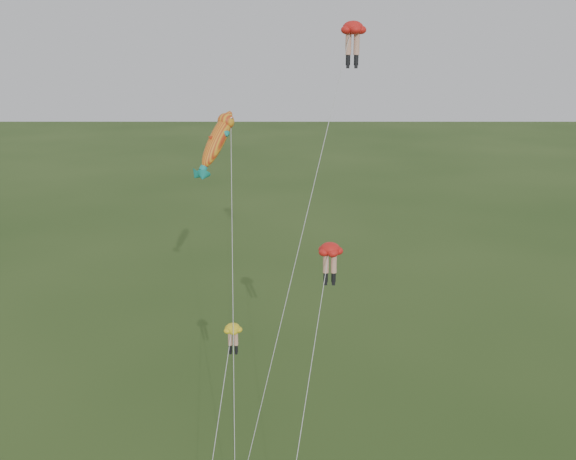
{
  "coord_description": "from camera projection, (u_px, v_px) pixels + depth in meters",
  "views": [
    {
      "loc": [
        1.15,
        -24.85,
        21.61
      ],
      "look_at": [
        1.14,
        6.0,
        12.38
      ],
      "focal_mm": 40.0,
      "sensor_mm": 36.0,
      "label": 1
    }
  ],
  "objects": [
    {
      "name": "legs_kite_red_high",
      "position": [
        350.0,
        42.0,
        30.88
      ],
      "size": [
        6.39,
        7.8,
        22.45
      ],
      "rotation": [
        0.0,
        0.0,
        -0.08
      ],
      "color": "red",
      "rests_on": "ground"
    },
    {
      "name": "legs_kite_red_mid",
      "position": [
        329.0,
        258.0,
        31.05
      ],
      "size": [
        3.15,
        8.41,
        12.14
      ],
      "rotation": [
        0.0,
        0.0,
        -0.02
      ],
      "color": "red",
      "rests_on": "ground"
    },
    {
      "name": "legs_kite_yellow",
      "position": [
        231.0,
        342.0,
        30.43
      ],
      "size": [
        1.81,
        7.71,
        8.58
      ],
      "rotation": [
        0.0,
        0.0,
        -0.07
      ],
      "color": "yellow",
      "rests_on": "ground"
    },
    {
      "name": "fish_kite",
      "position": [
        217.0,
        142.0,
        31.75
      ],
      "size": [
        2.53,
        10.13,
        18.39
      ],
      "rotation": [
        0.9,
        0.0,
        -0.66
      ],
      "color": "orange",
      "rests_on": "ground"
    }
  ]
}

